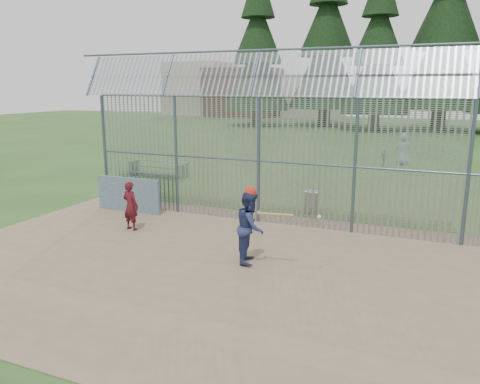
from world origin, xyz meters
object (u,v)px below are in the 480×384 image
at_px(batter, 250,227).
at_px(bleacher, 158,168).
at_px(dugout_wall, 129,195).
at_px(trash_can, 312,202).
at_px(onlooker, 131,206).

bearing_deg(batter, bleacher, 28.53).
bearing_deg(dugout_wall, bleacher, 114.04).
height_order(trash_can, bleacher, trash_can).
relative_size(dugout_wall, trash_can, 3.05).
distance_m(batter, onlooker, 4.47).
bearing_deg(onlooker, batter, 173.72).
xyz_separation_m(dugout_wall, batter, (5.70, -2.85, 0.29)).
distance_m(dugout_wall, trash_can, 6.39).
relative_size(batter, onlooker, 1.20).
height_order(batter, onlooker, batter).
bearing_deg(onlooker, bleacher, -54.80).
distance_m(onlooker, trash_can, 6.20).
height_order(batter, trash_can, batter).
relative_size(dugout_wall, batter, 1.40).
bearing_deg(bleacher, batter, -46.76).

